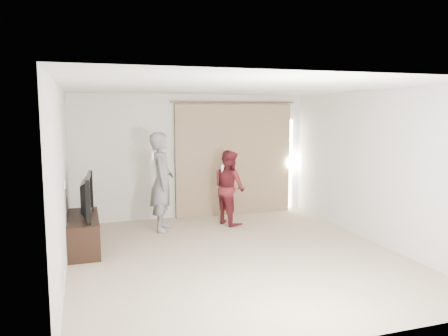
{
  "coord_description": "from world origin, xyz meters",
  "views": [
    {
      "loc": [
        -2.2,
        -6.22,
        2.24
      ],
      "look_at": [
        0.19,
        1.2,
        1.23
      ],
      "focal_mm": 35.0,
      "sensor_mm": 36.0,
      "label": 1
    }
  ],
  "objects": [
    {
      "name": "floor",
      "position": [
        0.0,
        0.0,
        0.0
      ],
      "size": [
        5.5,
        5.5,
        0.0
      ],
      "primitive_type": "plane",
      "color": "tan",
      "rests_on": "ground"
    },
    {
      "name": "wall_back",
      "position": [
        0.0,
        2.75,
        1.3
      ],
      "size": [
        5.0,
        0.04,
        2.6
      ],
      "primitive_type": "cube",
      "color": "silver",
      "rests_on": "ground"
    },
    {
      "name": "wall_left",
      "position": [
        -2.5,
        -0.0,
        1.3
      ],
      "size": [
        0.04,
        5.5,
        2.6
      ],
      "color": "silver",
      "rests_on": "ground"
    },
    {
      "name": "ceiling",
      "position": [
        0.0,
        0.0,
        2.6
      ],
      "size": [
        5.0,
        5.5,
        0.01
      ],
      "primitive_type": "cube",
      "color": "silver",
      "rests_on": "wall_back"
    },
    {
      "name": "curtain",
      "position": [
        0.91,
        2.68,
        1.2
      ],
      "size": [
        2.8,
        0.11,
        2.46
      ],
      "color": "tan",
      "rests_on": "ground"
    },
    {
      "name": "tv_console",
      "position": [
        -2.27,
        1.06,
        0.27
      ],
      "size": [
        0.49,
        1.43,
        0.55
      ],
      "primitive_type": "cube",
      "color": "black",
      "rests_on": "ground"
    },
    {
      "name": "tv",
      "position": [
        -2.27,
        1.06,
        0.89
      ],
      "size": [
        0.22,
        1.2,
        0.68
      ],
      "primitive_type": "imported",
      "rotation": [
        0.0,
        0.0,
        1.51
      ],
      "color": "black",
      "rests_on": "tv_console"
    },
    {
      "name": "scratching_post",
      "position": [
        -2.1,
        2.26,
        0.18
      ],
      "size": [
        0.33,
        0.33,
        0.44
      ],
      "color": "tan",
      "rests_on": "ground"
    },
    {
      "name": "person_man",
      "position": [
        -0.83,
        1.84,
        0.93
      ],
      "size": [
        0.6,
        0.77,
        1.86
      ],
      "color": "slate",
      "rests_on": "ground"
    },
    {
      "name": "person_woman",
      "position": [
        0.53,
        1.91,
        0.74
      ],
      "size": [
        0.74,
        0.85,
        1.49
      ],
      "color": "#5A181E",
      "rests_on": "ground"
    }
  ]
}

